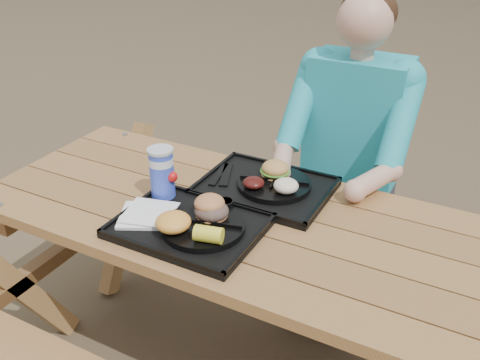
% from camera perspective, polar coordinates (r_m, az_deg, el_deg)
% --- Properties ---
extents(picnic_table, '(1.80, 1.49, 0.75)m').
position_cam_1_polar(picnic_table, '(2.00, 0.00, -12.80)').
color(picnic_table, '#999999').
rests_on(picnic_table, ground).
extents(tray_near, '(0.45, 0.35, 0.02)m').
position_cam_1_polar(tray_near, '(1.70, -5.40, -4.97)').
color(tray_near, black).
rests_on(tray_near, picnic_table).
extents(tray_far, '(0.45, 0.35, 0.02)m').
position_cam_1_polar(tray_far, '(1.90, 2.71, -0.90)').
color(tray_far, black).
rests_on(tray_far, picnic_table).
extents(plate_near, '(0.26, 0.26, 0.02)m').
position_cam_1_polar(plate_near, '(1.66, -3.93, -4.99)').
color(plate_near, black).
rests_on(plate_near, tray_near).
extents(plate_far, '(0.26, 0.26, 0.02)m').
position_cam_1_polar(plate_far, '(1.89, 3.67, -0.45)').
color(plate_far, black).
rests_on(plate_far, tray_far).
extents(napkin_stack, '(0.21, 0.21, 0.02)m').
position_cam_1_polar(napkin_stack, '(1.75, -10.07, -3.62)').
color(napkin_stack, white).
rests_on(napkin_stack, tray_near).
extents(soda_cup, '(0.08, 0.08, 0.17)m').
position_cam_1_polar(soda_cup, '(1.82, -8.32, 0.64)').
color(soda_cup, '#1B36CE').
rests_on(soda_cup, tray_near).
extents(condiment_bbq, '(0.05, 0.05, 0.03)m').
position_cam_1_polar(condiment_bbq, '(1.77, -3.20, -2.46)').
color(condiment_bbq, black).
rests_on(condiment_bbq, tray_near).
extents(condiment_mustard, '(0.06, 0.06, 0.03)m').
position_cam_1_polar(condiment_mustard, '(1.75, -1.59, -2.68)').
color(condiment_mustard, gold).
rests_on(condiment_mustard, tray_near).
extents(sandwich, '(0.10, 0.10, 0.11)m').
position_cam_1_polar(sandwich, '(1.66, -3.08, -2.38)').
color(sandwich, '#BC7442').
rests_on(sandwich, plate_near).
extents(mac_cheese, '(0.11, 0.11, 0.05)m').
position_cam_1_polar(mac_cheese, '(1.62, -7.13, -4.48)').
color(mac_cheese, '#F7AB41').
rests_on(mac_cheese, plate_near).
extents(corn_cob, '(0.10, 0.10, 0.05)m').
position_cam_1_polar(corn_cob, '(1.57, -3.37, -5.80)').
color(corn_cob, yellow).
rests_on(corn_cob, plate_near).
extents(cutlery_far, '(0.09, 0.17, 0.01)m').
position_cam_1_polar(cutlery_far, '(1.97, -1.50, 0.59)').
color(cutlery_far, black).
rests_on(cutlery_far, tray_far).
extents(burger, '(0.10, 0.10, 0.09)m').
position_cam_1_polar(burger, '(1.90, 3.79, 1.61)').
color(burger, '#C78C46').
rests_on(burger, plate_far).
extents(baked_beans, '(0.08, 0.08, 0.03)m').
position_cam_1_polar(baked_beans, '(1.84, 1.47, -0.29)').
color(baked_beans, '#420F0D').
rests_on(baked_beans, plate_far).
extents(potato_salad, '(0.09, 0.09, 0.05)m').
position_cam_1_polar(potato_salad, '(1.82, 4.93, -0.61)').
color(potato_salad, white).
rests_on(potato_salad, plate_far).
extents(diner, '(0.48, 0.84, 1.28)m').
position_cam_1_polar(diner, '(2.32, 11.56, 0.90)').
color(diner, teal).
rests_on(diner, ground).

